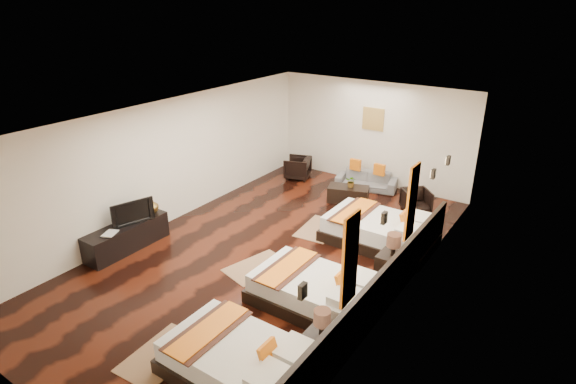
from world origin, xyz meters
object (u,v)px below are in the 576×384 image
Objects in this scene: nightstand_a at (321,345)px; coffee_table at (348,194)px; bed_near at (241,361)px; nightstand_b at (392,265)px; armchair_left at (298,168)px; table_plant at (351,182)px; figurine at (151,205)px; sofa at (366,180)px; tv_console at (127,237)px; tv at (131,211)px; book at (105,233)px; bed_far at (380,230)px; bed_mid at (316,291)px; armchair_right at (416,201)px.

nightstand_a is 0.89× the size of coffee_table.
bed_near is 3.44m from nightstand_b.
nightstand_b is 1.40× the size of armchair_left.
coffee_table is 3.31× the size of table_plant.
figurine reaches higher than sofa.
bed_near reaches higher than armchair_left.
armchair_left reaches higher than tv_console.
tv reaches higher than book.
sofa is at bearing 120.95° from bed_far.
figurine reaches higher than bed_mid.
nightstand_b is (0.75, 3.36, 0.06)m from bed_near.
tv_console reaches higher than sofa.
bed_mid is at bearing -133.47° from armchair_right.
book is at bearing 178.98° from nightstand_a.
nightstand_b is 5.47m from armchair_left.
book is at bearing -170.17° from armchair_right.
tv is 1.27× the size of armchair_left.
nightstand_b is 2.78× the size of figurine.
armchair_left is (0.68, 4.68, -0.41)m from figurine.
nightstand_b reaches higher than book.
coffee_table is at bearing 104.25° from bed_near.
bed_mid is at bearing -70.25° from table_plant.
book is 7.00m from armchair_right.
sofa is at bearing 65.27° from tv_console.
bed_near reaches higher than sofa.
table_plant is (-1.49, 4.16, 0.27)m from bed_mid.
tv is at bearing -84.58° from figurine.
bed_far is 5.14m from tv.
tv is at bearing -128.57° from sofa.
nightstand_b reaches higher than tv_console.
nightstand_b is 0.96× the size of coffee_table.
tv reaches higher than bed_mid.
bed_mid is 0.94× the size of bed_far.
tv_console is 5.22× the size of figurine.
bed_far reaches higher than armchair_right.
sofa is 5.28× the size of table_plant.
tv is (-4.15, -0.40, 0.52)m from bed_mid.
bed_far is 1.91m from armchair_right.
nightstand_b is at bearing -120.34° from armchair_right.
armchair_right is (1.63, -0.68, 0.05)m from sofa.
book is 6.76m from sofa.
bed_far is 2.24× the size of coffee_table.
bed_near is 4.31m from book.
nightstand_b reaches higher than armchair_left.
nightstand_a is at bearing -56.17° from bed_mid.
figurine is at bearing -165.73° from nightstand_b.
coffee_table is (2.64, 4.01, -0.52)m from figurine.
armchair_right is (4.27, 5.06, 0.01)m from tv_console.
armchair_right is 1.63m from table_plant.
nightstand_b is 5.51m from book.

